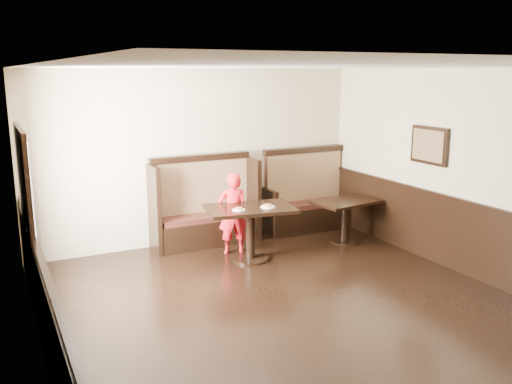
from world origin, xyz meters
TOP-DOWN VIEW (x-y plane):
  - ground at (0.00, 0.00)m, footprint 7.00×7.00m
  - room_shell at (-0.30, 0.28)m, footprint 7.00×7.00m
  - booth_main at (0.00, 3.30)m, footprint 1.75×0.72m
  - booth_neighbor at (1.95, 3.29)m, footprint 1.65×0.72m
  - table_main at (0.31, 2.24)m, footprint 1.40×1.01m
  - table_neighbor at (2.08, 2.32)m, footprint 1.09×0.79m
  - child at (0.22, 2.64)m, footprint 0.52×0.40m
  - pizza_plate_left at (0.09, 2.15)m, footprint 0.19×0.19m
  - pizza_plate_right at (0.54, 2.12)m, footprint 0.22×0.22m

SIDE VIEW (x-z plane):
  - ground at x=0.00m, z-range 0.00..0.00m
  - booth_neighbor at x=1.95m, z-range -0.24..1.21m
  - table_neighbor at x=2.08m, z-range 0.17..0.88m
  - booth_main at x=0.00m, z-range -0.20..1.25m
  - table_main at x=0.31m, z-range 0.22..1.03m
  - child at x=0.22m, z-range 0.00..1.26m
  - room_shell at x=-0.30m, z-range -2.83..4.17m
  - pizza_plate_left at x=0.09m, z-range 0.81..0.84m
  - pizza_plate_right at x=0.54m, z-range 0.81..0.85m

